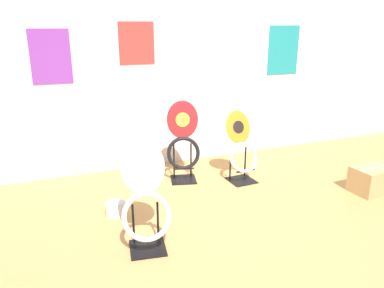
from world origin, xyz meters
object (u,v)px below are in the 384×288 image
at_px(toilet_seat_display_orange_sun, 241,151).
at_px(paint_can, 116,208).
at_px(toilet_seat_display_white_plain, 145,200).
at_px(storage_box, 373,179).
at_px(toilet_seat_display_crimson_swirl, 183,143).

height_order(toilet_seat_display_orange_sun, paint_can, toilet_seat_display_orange_sun).
xyz_separation_m(toilet_seat_display_white_plain, storage_box, (2.48, 0.11, -0.27)).
distance_m(toilet_seat_display_orange_sun, storage_box, 1.41).
xyz_separation_m(toilet_seat_display_orange_sun, toilet_seat_display_white_plain, (-1.33, -0.89, 0.05)).
bearing_deg(toilet_seat_display_crimson_swirl, toilet_seat_display_orange_sun, -22.55).
distance_m(toilet_seat_display_orange_sun, paint_can, 1.52).
relative_size(toilet_seat_display_orange_sun, toilet_seat_display_white_plain, 0.93).
bearing_deg(toilet_seat_display_white_plain, paint_can, 102.67).
relative_size(paint_can, storage_box, 0.41).
bearing_deg(toilet_seat_display_orange_sun, toilet_seat_display_white_plain, -146.36).
relative_size(toilet_seat_display_orange_sun, toilet_seat_display_crimson_swirl, 0.86).
xyz_separation_m(paint_can, storage_box, (2.62, -0.49, 0.07)).
height_order(toilet_seat_display_crimson_swirl, paint_can, toilet_seat_display_crimson_swirl).
height_order(toilet_seat_display_orange_sun, toilet_seat_display_crimson_swirl, toilet_seat_display_crimson_swirl).
bearing_deg(paint_can, toilet_seat_display_crimson_swirl, 31.58).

